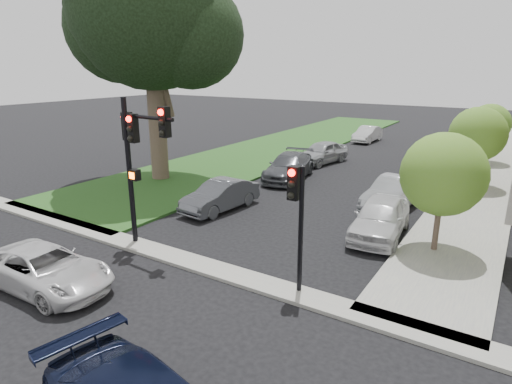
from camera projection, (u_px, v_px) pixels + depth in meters
The scene contains 20 objects.
ground at pixel (168, 294), 12.98m from camera, with size 140.00×140.00×0.00m, color black.
grass_strip at pixel (286, 145), 37.02m from camera, with size 8.00×44.00×0.12m, color #255119.
sidewalk_right at pixel (490, 167), 28.93m from camera, with size 3.50×44.00×0.12m, color gray.
sidewalk_cross at pixel (209, 267), 14.58m from camera, with size 60.00×1.00×0.12m, color gray.
eucalyptus at pixel (149, 9), 23.39m from camera, with size 9.97×9.04×14.12m.
small_tree_a at pixel (443, 175), 15.11m from camera, with size 2.99×2.99×4.48m.
small_tree_b at pixel (478, 134), 23.60m from camera, with size 3.03×3.03×4.55m.
small_tree_c at pixel (489, 124), 29.65m from camera, with size 2.78×2.78×4.18m.
traffic_signal_main at pixel (137, 147), 15.42m from camera, with size 2.74×0.71×5.61m.
traffic_signal_secondary at pixel (297, 206), 12.33m from camera, with size 0.50×0.40×3.97m.
car_cross_near at pixel (45, 269), 13.21m from camera, with size 2.14×4.65×1.29m, color silver.
car_parked_0 at pixel (380, 217), 17.26m from camera, with size 1.89×4.70×1.60m, color silver.
car_parked_1 at pixel (393, 193), 20.70m from camera, with size 1.59×4.57×1.51m, color #999BA0.
car_parked_2 at pixel (432, 167), 26.10m from camera, with size 2.48×5.38×1.50m, color #3F4247.
car_parked_3 at pixel (442, 151), 31.15m from camera, with size 1.61×4.01×1.37m, color maroon.
car_parked_4 at pixel (457, 142), 34.61m from camera, with size 2.11×5.20×1.51m, color silver.
car_parked_5 at pixel (220, 196), 20.43m from camera, with size 1.50×4.29×1.41m, color #3F4247.
car_parked_6 at pixel (289, 167), 25.99m from camera, with size 2.16×5.32×1.54m, color #3F4247.
car_parked_7 at pixel (322, 152), 30.24m from camera, with size 1.85×4.60×1.57m, color #999BA0.
car_parked_9 at pixel (367, 134), 38.84m from camera, with size 1.47×4.22×1.39m, color silver.
Camera 1 is at (8.45, -8.33, 6.67)m, focal length 30.00 mm.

